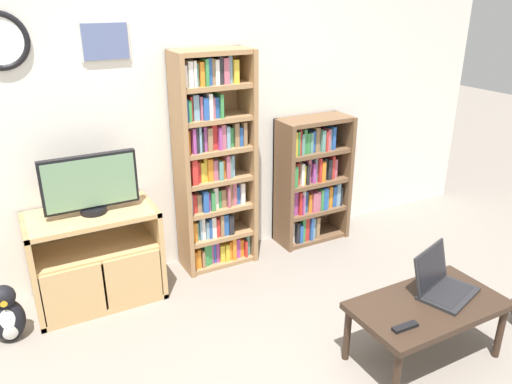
{
  "coord_description": "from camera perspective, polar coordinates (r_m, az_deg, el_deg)",
  "views": [
    {
      "loc": [
        -1.27,
        -1.58,
        2.14
      ],
      "look_at": [
        0.17,
        1.11,
        0.91
      ],
      "focal_mm": 35.0,
      "sensor_mm": 36.0,
      "label": 1
    }
  ],
  "objects": [
    {
      "name": "coffee_table",
      "position": [
        3.26,
        19.01,
        -12.56
      ],
      "size": [
        0.93,
        0.51,
        0.4
      ],
      "color": "#332319",
      "rests_on": "ground_plane"
    },
    {
      "name": "tv_stand",
      "position": [
        3.8,
        -17.79,
        -7.2
      ],
      "size": [
        0.89,
        0.48,
        0.7
      ],
      "color": "tan",
      "rests_on": "ground_plane"
    },
    {
      "name": "remote_near_laptop",
      "position": [
        2.98,
        16.68,
        -14.55
      ],
      "size": [
        0.16,
        0.05,
        0.02
      ],
      "rotation": [
        0.0,
        0.0,
        1.53
      ],
      "color": "black",
      "rests_on": "coffee_table"
    },
    {
      "name": "laptop",
      "position": [
        3.33,
        20.39,
        -9.68
      ],
      "size": [
        0.45,
        0.39,
        0.27
      ],
      "rotation": [
        0.0,
        0.0,
        0.31
      ],
      "color": "#232326",
      "rests_on": "coffee_table"
    },
    {
      "name": "bookshelf_tall",
      "position": [
        3.96,
        -5.05,
        3.0
      ],
      "size": [
        0.61,
        0.3,
        1.75
      ],
      "color": "#9E754C",
      "rests_on": "ground_plane"
    },
    {
      "name": "wall_back",
      "position": [
        3.94,
        -8.98,
        9.47
      ],
      "size": [
        6.15,
        0.09,
        2.6
      ],
      "color": "silver",
      "rests_on": "ground_plane"
    },
    {
      "name": "penguin_figurine",
      "position": [
        3.71,
        -26.56,
        -12.54
      ],
      "size": [
        0.21,
        0.19,
        0.4
      ],
      "color": "black",
      "rests_on": "ground_plane"
    },
    {
      "name": "television",
      "position": [
        3.58,
        -18.41,
        0.82
      ],
      "size": [
        0.64,
        0.18,
        0.42
      ],
      "color": "black",
      "rests_on": "tv_stand"
    },
    {
      "name": "bookshelf_short",
      "position": [
        4.48,
        6.09,
        1.27
      ],
      "size": [
        0.65,
        0.31,
        1.14
      ],
      "color": "brown",
      "rests_on": "ground_plane"
    }
  ]
}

